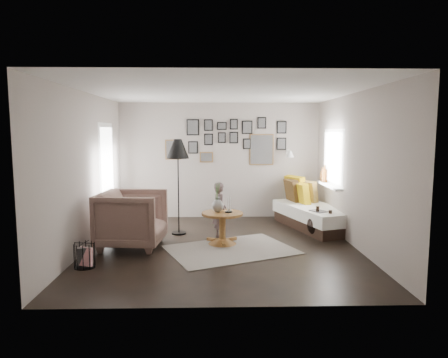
{
  "coord_description": "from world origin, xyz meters",
  "views": [
    {
      "loc": [
        -0.14,
        -6.64,
        1.93
      ],
      "look_at": [
        0.05,
        0.5,
        1.1
      ],
      "focal_mm": 32.0,
      "sensor_mm": 36.0,
      "label": 1
    }
  ],
  "objects_px": {
    "vase": "(218,203)",
    "demijohn_large": "(317,225)",
    "child": "(220,211)",
    "daybed": "(312,213)",
    "magazine_basket": "(85,255)",
    "floor_lamp": "(178,152)",
    "armchair": "(132,219)",
    "demijohn_small": "(330,228)",
    "pedestal_table": "(222,230)"
  },
  "relations": [
    {
      "from": "daybed",
      "to": "floor_lamp",
      "type": "xyz_separation_m",
      "value": [
        -2.69,
        -0.48,
        1.26
      ]
    },
    {
      "from": "pedestal_table",
      "to": "magazine_basket",
      "type": "bearing_deg",
      "value": -150.4
    },
    {
      "from": "daybed",
      "to": "demijohn_small",
      "type": "distance_m",
      "value": 0.87
    },
    {
      "from": "child",
      "to": "daybed",
      "type": "bearing_deg",
      "value": -86.23
    },
    {
      "from": "daybed",
      "to": "demijohn_small",
      "type": "xyz_separation_m",
      "value": [
        0.11,
        -0.86,
        -0.11
      ]
    },
    {
      "from": "demijohn_small",
      "to": "child",
      "type": "bearing_deg",
      "value": 179.88
    },
    {
      "from": "vase",
      "to": "child",
      "type": "distance_m",
      "value": 0.41
    },
    {
      "from": "armchair",
      "to": "demijohn_small",
      "type": "xyz_separation_m",
      "value": [
        3.52,
        0.47,
        -0.29
      ]
    },
    {
      "from": "floor_lamp",
      "to": "vase",
      "type": "bearing_deg",
      "value": -44.37
    },
    {
      "from": "magazine_basket",
      "to": "child",
      "type": "bearing_deg",
      "value": 37.49
    },
    {
      "from": "daybed",
      "to": "armchair",
      "type": "relative_size",
      "value": 2.05
    },
    {
      "from": "vase",
      "to": "demijohn_large",
      "type": "distance_m",
      "value": 1.98
    },
    {
      "from": "pedestal_table",
      "to": "armchair",
      "type": "xyz_separation_m",
      "value": [
        -1.53,
        -0.11,
        0.22
      ]
    },
    {
      "from": "daybed",
      "to": "floor_lamp",
      "type": "relative_size",
      "value": 1.2
    },
    {
      "from": "magazine_basket",
      "to": "armchair",
      "type": "bearing_deg",
      "value": 65.01
    },
    {
      "from": "demijohn_large",
      "to": "child",
      "type": "bearing_deg",
      "value": -176.37
    },
    {
      "from": "armchair",
      "to": "demijohn_large",
      "type": "distance_m",
      "value": 3.37
    },
    {
      "from": "pedestal_table",
      "to": "demijohn_small",
      "type": "xyz_separation_m",
      "value": [
        1.99,
        0.37,
        -0.06
      ]
    },
    {
      "from": "vase",
      "to": "demijohn_large",
      "type": "relative_size",
      "value": 0.9
    },
    {
      "from": "magazine_basket",
      "to": "child",
      "type": "distance_m",
      "value": 2.51
    },
    {
      "from": "magazine_basket",
      "to": "demijohn_small",
      "type": "height_order",
      "value": "demijohn_small"
    },
    {
      "from": "floor_lamp",
      "to": "magazine_basket",
      "type": "xyz_separation_m",
      "value": [
        -1.19,
        -1.88,
        -1.39
      ]
    },
    {
      "from": "armchair",
      "to": "demijohn_large",
      "type": "height_order",
      "value": "armchair"
    },
    {
      "from": "vase",
      "to": "armchair",
      "type": "distance_m",
      "value": 1.47
    },
    {
      "from": "vase",
      "to": "floor_lamp",
      "type": "bearing_deg",
      "value": 135.63
    },
    {
      "from": "vase",
      "to": "demijohn_large",
      "type": "height_order",
      "value": "vase"
    },
    {
      "from": "armchair",
      "to": "daybed",
      "type": "bearing_deg",
      "value": -63.89
    },
    {
      "from": "vase",
      "to": "magazine_basket",
      "type": "xyz_separation_m",
      "value": [
        -1.93,
        -1.16,
        -0.54
      ]
    },
    {
      "from": "magazine_basket",
      "to": "floor_lamp",
      "type": "bearing_deg",
      "value": 57.69
    },
    {
      "from": "armchair",
      "to": "child",
      "type": "height_order",
      "value": "child"
    },
    {
      "from": "vase",
      "to": "demijohn_small",
      "type": "bearing_deg",
      "value": 9.49
    },
    {
      "from": "armchair",
      "to": "floor_lamp",
      "type": "height_order",
      "value": "floor_lamp"
    },
    {
      "from": "vase",
      "to": "armchair",
      "type": "relative_size",
      "value": 0.48
    },
    {
      "from": "daybed",
      "to": "child",
      "type": "relative_size",
      "value": 2.09
    },
    {
      "from": "floor_lamp",
      "to": "demijohn_large",
      "type": "height_order",
      "value": "floor_lamp"
    },
    {
      "from": "daybed",
      "to": "demijohn_small",
      "type": "relative_size",
      "value": 4.18
    },
    {
      "from": "armchair",
      "to": "child",
      "type": "relative_size",
      "value": 1.02
    },
    {
      "from": "demijohn_small",
      "to": "daybed",
      "type": "bearing_deg",
      "value": 97.54
    },
    {
      "from": "vase",
      "to": "demijohn_small",
      "type": "height_order",
      "value": "vase"
    },
    {
      "from": "pedestal_table",
      "to": "child",
      "type": "distance_m",
      "value": 0.45
    },
    {
      "from": "daybed",
      "to": "child",
      "type": "height_order",
      "value": "child"
    },
    {
      "from": "pedestal_table",
      "to": "child",
      "type": "relative_size",
      "value": 0.69
    },
    {
      "from": "magazine_basket",
      "to": "vase",
      "type": "bearing_deg",
      "value": 31.05
    },
    {
      "from": "magazine_basket",
      "to": "demijohn_small",
      "type": "xyz_separation_m",
      "value": [
        4.0,
        1.51,
        0.02
      ]
    },
    {
      "from": "floor_lamp",
      "to": "demijohn_small",
      "type": "distance_m",
      "value": 3.14
    },
    {
      "from": "floor_lamp",
      "to": "child",
      "type": "xyz_separation_m",
      "value": [
        0.78,
        -0.37,
        -1.04
      ]
    },
    {
      "from": "pedestal_table",
      "to": "armchair",
      "type": "bearing_deg",
      "value": -175.96
    },
    {
      "from": "daybed",
      "to": "child",
      "type": "bearing_deg",
      "value": -173.54
    },
    {
      "from": "demijohn_small",
      "to": "pedestal_table",
      "type": "bearing_deg",
      "value": -169.58
    },
    {
      "from": "armchair",
      "to": "magazine_basket",
      "type": "bearing_deg",
      "value": 159.79
    }
  ]
}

